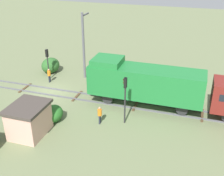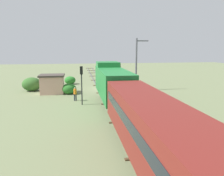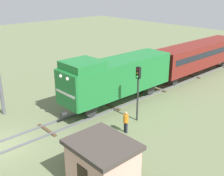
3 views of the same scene
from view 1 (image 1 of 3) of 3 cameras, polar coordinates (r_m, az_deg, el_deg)
name	(u,v)px [view 1 (image 1 of 3)]	position (r m, az deg, el deg)	size (l,w,h in m)	color
ground_plane	(50,92)	(31.93, -12.42, -0.84)	(116.94, 116.94, 0.00)	#66704C
railway_track	(50,92)	(31.90, -12.43, -0.72)	(2.40, 77.96, 0.16)	#595960
locomotive	(143,82)	(27.28, 6.42, 1.32)	(2.90, 11.60, 4.60)	#1E7233
traffic_signal_near	(47,59)	(34.34, -13.01, 5.84)	(0.32, 0.34, 3.77)	#262628
traffic_signal_mid	(125,92)	(24.33, 2.67, -0.90)	(0.32, 0.34, 4.46)	#262628
worker_near_track	(49,74)	(34.04, -12.66, 2.72)	(0.38, 0.38, 1.70)	#262B38
worker_by_signal	(100,114)	(25.24, -2.51, -5.27)	(0.38, 0.38, 1.70)	#262B38
catenary_mast	(84,44)	(33.66, -5.77, 8.81)	(1.94, 0.28, 7.94)	#595960
relay_hut	(29,120)	(24.68, -16.52, -6.17)	(3.50, 2.90, 2.74)	#D19E8C
bush_mid	(51,65)	(36.89, -12.38, 4.52)	(2.63, 2.15, 1.91)	#2A5B26
bush_back	(53,114)	(26.26, -11.90, -5.13)	(2.09, 1.71, 1.52)	#296926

